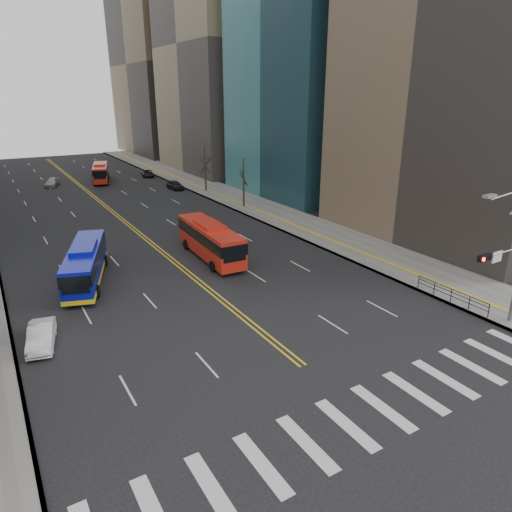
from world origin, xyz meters
The scene contains 15 objects.
ground centered at (0.00, 0.00, 0.00)m, with size 220.00×220.00×0.00m, color black.
sidewalk_right centered at (17.50, 45.00, 0.07)m, with size 7.00×130.00×0.15m, color gray.
crosswalk centered at (0.00, 0.00, 0.01)m, with size 26.70×4.00×0.01m.
centerline centered at (0.00, 55.00, 0.01)m, with size 0.55×100.00×0.01m.
office_towers centered at (0.12, 68.51, 23.92)m, with size 83.00×134.00×58.00m.
signal_mast centered at (13.77, 2.00, 4.86)m, with size 5.37×0.37×9.39m.
pedestrian_railing centered at (14.30, 6.00, 0.82)m, with size 0.06×6.06×1.02m.
street_trees centered at (-7.18, 34.55, 4.87)m, with size 35.20×47.20×7.60m.
blue_bus centered at (-7.88, 24.24, 1.66)m, with size 5.64×10.97×3.18m.
red_bus_near centered at (3.38, 24.19, 1.90)m, with size 3.16×10.85×3.42m.
red_bus_far centered at (3.98, 69.37, 1.77)m, with size 4.73×10.17×3.18m.
car_white centered at (-12.50, 15.15, 0.67)m, with size 1.43×4.09×1.35m, color silver.
car_dark_mid centered at (12.50, 56.21, 0.70)m, with size 1.66×4.13×1.41m, color black.
car_silver centered at (-4.07, 69.13, 0.61)m, with size 1.71×4.21×1.22m, color #A09FA4.
car_dark_far centered at (12.50, 69.84, 0.59)m, with size 1.97×4.28×1.19m, color black.
Camera 1 is at (-13.93, -12.83, 14.83)m, focal length 32.00 mm.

